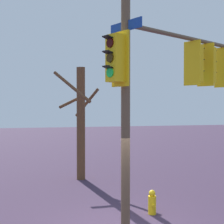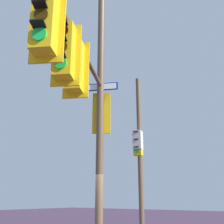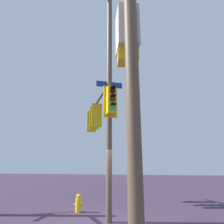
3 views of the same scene
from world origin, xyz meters
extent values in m
plane|color=#3A2A3F|center=(0.00, 0.00, 0.00)|extent=(80.00, 80.00, 0.00)
cylinder|color=brown|center=(-0.41, -0.07, 4.94)|extent=(0.22, 0.22, 9.87)
cylinder|color=brown|center=(0.81, -2.45, 5.22)|extent=(2.56, 4.80, 0.12)
cube|color=yellow|center=(0.88, -2.58, 4.52)|extent=(0.46, 0.43, 1.10)
cube|color=yellow|center=(0.80, -2.43, 4.52)|extent=(0.51, 0.30, 1.30)
cylinder|color=#2F0403|center=(0.96, -2.73, 4.86)|extent=(0.21, 0.13, 0.22)
cube|color=black|center=(0.99, -2.79, 4.98)|extent=(0.26, 0.24, 0.06)
cylinder|color=#352504|center=(0.96, -2.73, 4.52)|extent=(0.21, 0.13, 0.22)
cube|color=black|center=(0.99, -2.79, 4.64)|extent=(0.26, 0.24, 0.06)
cylinder|color=#19D147|center=(0.96, -2.73, 4.18)|extent=(0.21, 0.13, 0.22)
cube|color=black|center=(0.99, -2.79, 4.30)|extent=(0.26, 0.24, 0.06)
cylinder|color=brown|center=(0.88, -2.58, 5.15)|extent=(0.04, 0.04, 0.15)
cube|color=yellow|center=(1.19, -3.18, 4.52)|extent=(0.46, 0.44, 1.10)
cube|color=yellow|center=(1.11, -3.04, 4.52)|extent=(0.51, 0.31, 1.30)
cylinder|color=#2F0403|center=(1.27, -3.33, 4.86)|extent=(0.21, 0.14, 0.22)
cube|color=black|center=(1.31, -3.39, 4.98)|extent=(0.26, 0.24, 0.06)
cylinder|color=#352504|center=(1.27, -3.33, 4.52)|extent=(0.21, 0.14, 0.22)
cube|color=black|center=(1.31, -3.39, 4.64)|extent=(0.26, 0.24, 0.06)
cylinder|color=#19D147|center=(1.27, -3.33, 4.18)|extent=(0.21, 0.14, 0.22)
cube|color=black|center=(1.31, -3.39, 4.30)|extent=(0.26, 0.24, 0.06)
cylinder|color=brown|center=(1.19, -3.18, 5.15)|extent=(0.04, 0.04, 0.15)
cube|color=yellow|center=(1.63, -4.04, 4.52)|extent=(0.46, 0.44, 1.10)
cube|color=yellow|center=(1.55, -3.89, 4.52)|extent=(0.51, 0.31, 1.30)
cylinder|color=#2F0403|center=(1.72, -4.18, 4.86)|extent=(0.21, 0.14, 0.22)
cube|color=black|center=(1.75, -4.25, 4.98)|extent=(0.26, 0.24, 0.06)
cylinder|color=#352504|center=(1.72, -4.18, 4.52)|extent=(0.21, 0.14, 0.22)
cube|color=black|center=(1.75, -4.25, 4.64)|extent=(0.26, 0.24, 0.06)
cylinder|color=#19D147|center=(1.72, -4.18, 4.18)|extent=(0.21, 0.14, 0.22)
cube|color=black|center=(1.75, -4.25, 4.30)|extent=(0.26, 0.24, 0.06)
cylinder|color=brown|center=(1.63, -4.04, 5.15)|extent=(0.04, 0.04, 0.15)
cube|color=yellow|center=(-0.56, 0.22, 4.38)|extent=(0.46, 0.44, 1.10)
cube|color=yellow|center=(-0.48, 0.07, 4.38)|extent=(0.51, 0.31, 1.30)
cylinder|color=#2F0403|center=(-0.65, 0.36, 4.72)|extent=(0.21, 0.14, 0.22)
cube|color=black|center=(-0.68, 0.43, 4.84)|extent=(0.26, 0.24, 0.06)
cylinder|color=#352504|center=(-0.65, 0.36, 4.38)|extent=(0.21, 0.14, 0.22)
cube|color=black|center=(-0.68, 0.43, 4.50)|extent=(0.26, 0.24, 0.06)
cylinder|color=#19D147|center=(-0.65, 0.36, 4.04)|extent=(0.21, 0.14, 0.22)
cube|color=black|center=(-0.68, 0.43, 4.16)|extent=(0.26, 0.24, 0.06)
cube|color=navy|center=(-0.41, -0.07, 5.18)|extent=(1.00, 0.51, 0.24)
cube|color=white|center=(-0.41, -0.09, 5.18)|extent=(0.90, 0.45, 0.18)
cylinder|color=brown|center=(-1.83, 4.59, 3.72)|extent=(0.22, 0.22, 7.44)
cube|color=silver|center=(-1.72, 4.26, 4.34)|extent=(0.50, 0.57, 0.84)
cube|color=yellow|center=(-1.73, 4.27, 4.21)|extent=(0.42, 0.37, 1.10)
cylinder|color=#2F0403|center=(-1.69, 4.11, 4.55)|extent=(0.22, 0.08, 0.22)
cube|color=black|center=(-1.67, 4.04, 4.67)|extent=(0.24, 0.20, 0.06)
cylinder|color=#352504|center=(-1.69, 4.11, 4.21)|extent=(0.22, 0.08, 0.22)
cube|color=black|center=(-1.67, 4.04, 4.33)|extent=(0.24, 0.20, 0.06)
cylinder|color=#19D147|center=(-1.69, 4.11, 3.87)|extent=(0.22, 0.08, 0.22)
cube|color=black|center=(-1.67, 4.04, 3.99)|extent=(0.24, 0.20, 0.06)
cylinder|color=yellow|center=(1.22, -1.36, 0.28)|extent=(0.24, 0.24, 0.55)
sphere|color=yellow|center=(1.22, -1.36, 0.63)|extent=(0.20, 0.20, 0.20)
cylinder|color=yellow|center=(1.08, -1.36, 0.30)|extent=(0.10, 0.09, 0.09)
cylinder|color=yellow|center=(1.36, -1.36, 0.30)|extent=(0.10, 0.09, 0.09)
camera|label=1|loc=(-7.81, 1.95, 3.29)|focal=51.17mm
camera|label=2|loc=(4.77, -6.52, 1.85)|focal=45.70mm
camera|label=3|loc=(-2.10, 7.43, 1.90)|focal=31.90mm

